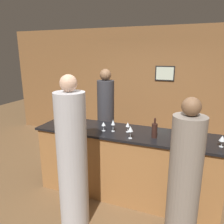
# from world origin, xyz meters

# --- Properties ---
(ground_plane) EXTENTS (14.00, 14.00, 0.00)m
(ground_plane) POSITION_xyz_m (0.00, 0.00, 0.00)
(ground_plane) COLOR brown
(back_wall) EXTENTS (8.00, 0.08, 2.80)m
(back_wall) POSITION_xyz_m (0.00, 2.28, 1.40)
(back_wall) COLOR brown
(back_wall) RESTS_ON ground_plane
(bar_counter) EXTENTS (2.77, 0.71, 1.07)m
(bar_counter) POSITION_xyz_m (0.00, 0.00, 0.54)
(bar_counter) COLOR #996638
(bar_counter) RESTS_ON ground_plane
(bartender) EXTENTS (0.32, 0.32, 1.92)m
(bartender) POSITION_xyz_m (-0.66, 0.81, 0.90)
(bartender) COLOR #2D2D33
(bartender) RESTS_ON ground_plane
(guest_0) EXTENTS (0.37, 0.37, 1.97)m
(guest_0) POSITION_xyz_m (-0.44, -0.83, 0.92)
(guest_0) COLOR #B2B2B7
(guest_0) RESTS_ON ground_plane
(guest_1) EXTENTS (0.35, 0.35, 1.78)m
(guest_1) POSITION_xyz_m (0.89, -0.73, 0.83)
(guest_1) COLOR gray
(guest_1) RESTS_ON ground_plane
(wine_bottle_0) EXTENTS (0.08, 0.08, 0.28)m
(wine_bottle_0) POSITION_xyz_m (0.44, -0.10, 1.17)
(wine_bottle_0) COLOR black
(wine_bottle_0) RESTS_ON bar_counter
(wine_glass_0) EXTENTS (0.07, 0.07, 0.17)m
(wine_glass_0) POSITION_xyz_m (0.96, -0.24, 1.20)
(wine_glass_0) COLOR silver
(wine_glass_0) RESTS_ON bar_counter
(wine_glass_1) EXTENTS (0.08, 0.08, 0.15)m
(wine_glass_1) POSITION_xyz_m (1.27, -0.11, 1.18)
(wine_glass_1) COLOR silver
(wine_glass_1) RESTS_ON bar_counter
(wine_glass_2) EXTENTS (0.06, 0.06, 0.15)m
(wine_glass_2) POSITION_xyz_m (0.03, -0.01, 1.18)
(wine_glass_2) COLOR silver
(wine_glass_2) RESTS_ON bar_counter
(wine_glass_3) EXTENTS (0.08, 0.08, 0.17)m
(wine_glass_3) POSITION_xyz_m (0.13, -0.25, 1.20)
(wine_glass_3) COLOR silver
(wine_glass_3) RESTS_ON bar_counter
(wine_glass_4) EXTENTS (0.06, 0.06, 0.14)m
(wine_glass_4) POSITION_xyz_m (-0.33, -0.10, 1.17)
(wine_glass_4) COLOR silver
(wine_glass_4) RESTS_ON bar_counter
(wine_glass_5) EXTENTS (0.06, 0.06, 0.18)m
(wine_glass_5) POSITION_xyz_m (-0.19, -0.06, 1.20)
(wine_glass_5) COLOR silver
(wine_glass_5) RESTS_ON bar_counter
(wine_glass_6) EXTENTS (0.08, 0.08, 0.15)m
(wine_glass_6) POSITION_xyz_m (-0.71, -0.14, 1.18)
(wine_glass_6) COLOR silver
(wine_glass_6) RESTS_ON bar_counter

